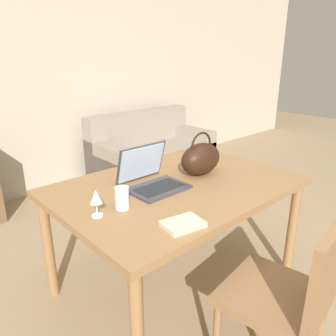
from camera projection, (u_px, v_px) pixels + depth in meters
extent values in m
cube|color=#BCB29E|center=(23.00, 69.00, 3.30)|extent=(10.00, 0.06, 2.70)
cube|color=olive|center=(177.00, 187.00, 2.03)|extent=(1.45, 1.03, 0.04)
cylinder|color=olive|center=(137.00, 336.00, 1.41)|extent=(0.06, 0.06, 0.70)
cylinder|color=olive|center=(292.00, 230.00, 2.25)|extent=(0.06, 0.06, 0.70)
cylinder|color=olive|center=(49.00, 248.00, 2.04)|extent=(0.06, 0.06, 0.70)
cylinder|color=olive|center=(195.00, 191.00, 2.89)|extent=(0.06, 0.06, 0.70)
cube|color=olive|center=(274.00, 296.00, 1.53)|extent=(0.50, 0.50, 0.05)
cube|color=olive|center=(327.00, 272.00, 1.33)|extent=(0.42, 0.10, 0.41)
cylinder|color=olive|center=(251.00, 296.00, 1.85)|extent=(0.04, 0.04, 0.40)
cylinder|color=olive|center=(319.00, 329.00, 1.63)|extent=(0.04, 0.04, 0.40)
cube|color=gray|center=(154.00, 163.00, 4.06)|extent=(1.47, 0.76, 0.42)
cube|color=gray|center=(139.00, 127.00, 4.12)|extent=(1.47, 0.20, 0.40)
cube|color=gray|center=(110.00, 169.00, 3.63)|extent=(0.20, 0.76, 0.56)
cube|color=gray|center=(189.00, 148.00, 4.44)|extent=(0.20, 0.76, 0.56)
cube|color=#38383D|center=(158.00, 188.00, 1.93)|extent=(0.34, 0.24, 0.02)
cube|color=black|center=(159.00, 187.00, 1.92)|extent=(0.29, 0.16, 0.00)
cube|color=#38383D|center=(141.00, 163.00, 2.00)|extent=(0.34, 0.07, 0.23)
cube|color=silver|center=(142.00, 163.00, 2.00)|extent=(0.31, 0.07, 0.21)
cylinder|color=silver|center=(122.00, 198.00, 1.68)|extent=(0.07, 0.07, 0.12)
cylinder|color=silver|center=(97.00, 215.00, 1.62)|extent=(0.06, 0.06, 0.01)
cylinder|color=silver|center=(97.00, 209.00, 1.61)|extent=(0.01, 0.01, 0.06)
cone|color=silver|center=(96.00, 197.00, 1.58)|extent=(0.06, 0.06, 0.07)
ellipsoid|color=black|center=(201.00, 159.00, 2.15)|extent=(0.31, 0.19, 0.21)
torus|color=black|center=(201.00, 146.00, 2.12)|extent=(0.18, 0.01, 0.18)
cube|color=beige|center=(183.00, 224.00, 1.52)|extent=(0.21, 0.17, 0.02)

